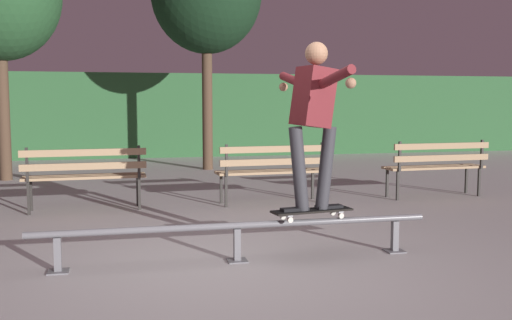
# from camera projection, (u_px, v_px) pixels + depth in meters

# --- Properties ---
(ground_plane) EXTENTS (90.00, 90.00, 0.00)m
(ground_plane) POSITION_uv_depth(u_px,v_px,m) (238.00, 263.00, 5.30)
(ground_plane) COLOR #ADAAA8
(hedge_backdrop) EXTENTS (24.00, 1.20, 2.21)m
(hedge_backdrop) POSITION_uv_depth(u_px,v_px,m) (161.00, 115.00, 15.75)
(hedge_backdrop) COLOR #2D5B33
(hedge_backdrop) RESTS_ON ground
(grind_rail) EXTENTS (3.69, 0.18, 0.36)m
(grind_rail) POSITION_uv_depth(u_px,v_px,m) (237.00, 231.00, 5.32)
(grind_rail) COLOR slate
(grind_rail) RESTS_ON ground
(skateboard) EXTENTS (0.80, 0.32, 0.09)m
(skateboard) POSITION_uv_depth(u_px,v_px,m) (312.00, 211.00, 5.46)
(skateboard) COLOR black
(skateboard) RESTS_ON grind_rail
(skateboarder) EXTENTS (0.63, 1.39, 1.56)m
(skateboarder) POSITION_uv_depth(u_px,v_px,m) (313.00, 111.00, 5.37)
(skateboarder) COLOR black
(skateboarder) RESTS_ON skateboard
(park_bench_left_center) EXTENTS (1.62, 0.49, 0.88)m
(park_bench_left_center) POSITION_uv_depth(u_px,v_px,m) (85.00, 172.00, 7.74)
(park_bench_left_center) COLOR #282623
(park_bench_left_center) RESTS_ON ground
(park_bench_right_center) EXTENTS (1.62, 0.49, 0.88)m
(park_bench_right_center) POSITION_uv_depth(u_px,v_px,m) (273.00, 167.00, 8.31)
(park_bench_right_center) COLOR #282623
(park_bench_right_center) RESTS_ON ground
(park_bench_rightmost) EXTENTS (1.62, 0.49, 0.88)m
(park_bench_rightmost) POSITION_uv_depth(u_px,v_px,m) (437.00, 163.00, 8.88)
(park_bench_rightmost) COLOR #282623
(park_bench_rightmost) RESTS_ON ground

